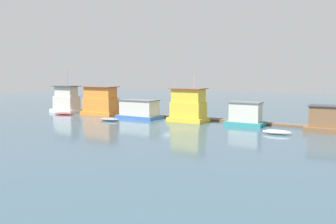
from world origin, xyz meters
TOP-DOWN VIEW (x-y plane):
  - ground_plane at (0.00, 0.00)m, footprint 200.00×200.00m
  - dock_walkway at (0.00, 3.17)m, footprint 59.60×2.06m
  - houseboat_white at (-23.59, -0.55)m, footprint 5.92×3.57m
  - houseboat_orange at (-14.91, -0.29)m, footprint 7.13×3.55m
  - houseboat_blue at (-5.92, -0.58)m, footprint 7.25×4.13m
  - houseboat_yellow at (3.14, -0.12)m, footprint 5.80×3.74m
  - houseboat_teal at (12.04, 0.47)m, footprint 5.27×3.23m
  - houseboat_brown at (23.35, 0.55)m, footprint 6.60×4.01m
  - dinghy_red at (-20.71, -3.81)m, footprint 4.08×2.50m
  - dinghy_grey at (-7.88, -5.88)m, footprint 3.48×1.86m
  - dinghy_white at (17.63, -4.60)m, footprint 3.50×1.38m
  - mooring_post_far_right at (10.51, 1.88)m, footprint 0.23×0.23m
  - mooring_post_near_right at (-10.89, 1.88)m, footprint 0.30×0.30m

SIDE VIEW (x-z plane):
  - ground_plane at x=0.00m, z-range 0.00..0.00m
  - dock_walkway at x=0.00m, z-range 0.00..0.30m
  - dinghy_red at x=-20.71m, z-range 0.00..0.43m
  - dinghy_grey at x=-7.88m, z-range 0.00..0.50m
  - dinghy_white at x=17.63m, z-range 0.00..0.55m
  - mooring_post_near_right at x=-10.89m, z-range 0.00..1.50m
  - mooring_post_far_right at x=10.51m, z-range 0.00..1.82m
  - houseboat_blue at x=-5.92m, z-range -0.10..3.01m
  - houseboat_teal at x=12.04m, z-range -0.16..3.24m
  - houseboat_brown at x=23.35m, z-range -1.27..4.36m
  - houseboat_white at x=-23.59m, z-range -2.05..6.52m
  - houseboat_orange at x=-14.91m, z-range -0.22..4.97m
  - houseboat_yellow at x=3.14m, z-range -1.23..5.99m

